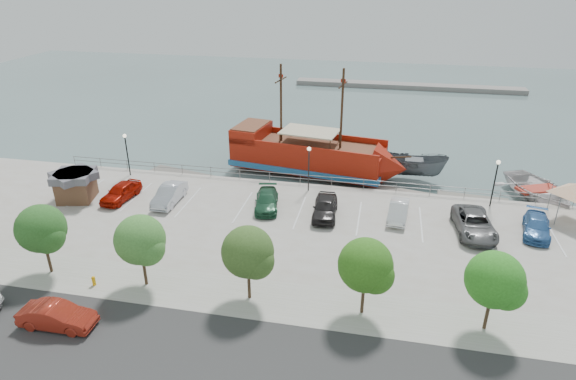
# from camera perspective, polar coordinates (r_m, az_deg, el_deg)

# --- Properties ---
(ground) EXTENTS (160.00, 160.00, 0.00)m
(ground) POSITION_cam_1_polar(r_m,az_deg,el_deg) (39.52, 0.84, -5.27)
(ground) COLOR #4E6361
(street) EXTENTS (100.00, 8.00, 0.04)m
(street) POSITION_cam_1_polar(r_m,az_deg,el_deg) (26.56, -6.11, -20.60)
(street) COLOR #323232
(street) RESTS_ON land_slab
(sidewalk) EXTENTS (100.00, 4.00, 0.05)m
(sidewalk) POSITION_cam_1_polar(r_m,az_deg,el_deg) (30.85, -2.74, -12.84)
(sidewalk) COLOR gray
(sidewalk) RESTS_ON land_slab
(seawall_railing) EXTENTS (50.00, 0.06, 1.00)m
(seawall_railing) POSITION_cam_1_polar(r_m,az_deg,el_deg) (45.69, 2.70, 1.23)
(seawall_railing) COLOR slate
(seawall_railing) RESTS_ON land_slab
(far_shore) EXTENTS (40.00, 3.00, 0.80)m
(far_shore) POSITION_cam_1_polar(r_m,az_deg,el_deg) (90.74, 13.98, 11.87)
(far_shore) COLOR gray
(far_shore) RESTS_ON ground
(pirate_ship) EXTENTS (18.79, 7.78, 11.70)m
(pirate_ship) POSITION_cam_1_polar(r_m,az_deg,el_deg) (50.02, 3.79, 3.90)
(pirate_ship) COLOR #9E1A0A
(pirate_ship) RESTS_ON ground
(patrol_boat) EXTENTS (6.86, 3.08, 2.58)m
(patrol_boat) POSITION_cam_1_polar(r_m,az_deg,el_deg) (50.58, 14.62, 2.55)
(patrol_boat) COLOR #52575C
(patrol_boat) RESTS_ON ground
(speedboat) EXTENTS (8.39, 9.58, 1.65)m
(speedboat) POSITION_cam_1_polar(r_m,az_deg,el_deg) (50.56, 27.52, -0.18)
(speedboat) COLOR silver
(speedboat) RESTS_ON ground
(dock_west) EXTENTS (7.45, 3.73, 0.41)m
(dock_west) POSITION_cam_1_polar(r_m,az_deg,el_deg) (51.19, -12.51, 1.73)
(dock_west) COLOR #67635C
(dock_west) RESTS_ON ground
(dock_mid) EXTENTS (6.66, 3.12, 0.37)m
(dock_mid) POSITION_cam_1_polar(r_m,az_deg,el_deg) (47.14, 13.31, -0.47)
(dock_mid) COLOR gray
(dock_mid) RESTS_ON ground
(dock_east) EXTENTS (6.47, 2.35, 0.36)m
(dock_east) POSITION_cam_1_polar(r_m,az_deg,el_deg) (47.89, 21.03, -1.12)
(dock_east) COLOR slate
(dock_east) RESTS_ON ground
(shed) EXTENTS (3.84, 3.84, 2.62)m
(shed) POSITION_cam_1_polar(r_m,az_deg,el_deg) (46.42, -23.88, 0.56)
(shed) COLOR brown
(shed) RESTS_ON land_slab
(street_sedan) EXTENTS (4.45, 1.64, 1.45)m
(street_sedan) POSITION_cam_1_polar(r_m,az_deg,el_deg) (31.42, -25.70, -13.32)
(street_sedan) COLOR maroon
(street_sedan) RESTS_ON street
(fire_hydrant) EXTENTS (0.25, 0.25, 0.71)m
(fire_hydrant) POSITION_cam_1_polar(r_m,az_deg,el_deg) (34.21, -22.04, -9.91)
(fire_hydrant) COLOR #E7A30A
(fire_hydrant) RESTS_ON sidewalk
(lamp_post_left) EXTENTS (0.36, 0.36, 4.28)m
(lamp_post_left) POSITION_cam_1_polar(r_m,az_deg,el_deg) (49.50, -18.62, 4.83)
(lamp_post_left) COLOR black
(lamp_post_left) RESTS_ON land_slab
(lamp_post_mid) EXTENTS (0.36, 0.36, 4.28)m
(lamp_post_mid) POSITION_cam_1_polar(r_m,az_deg,el_deg) (43.57, 2.49, 3.46)
(lamp_post_mid) COLOR black
(lamp_post_mid) RESTS_ON land_slab
(lamp_post_right) EXTENTS (0.36, 0.36, 4.28)m
(lamp_post_right) POSITION_cam_1_polar(r_m,az_deg,el_deg) (44.19, 23.42, 1.64)
(lamp_post_right) COLOR black
(lamp_post_right) RESTS_ON land_slab
(tree_b) EXTENTS (3.30, 3.20, 5.00)m
(tree_b) POSITION_cam_1_polar(r_m,az_deg,el_deg) (35.26, -27.07, -4.30)
(tree_b) COLOR #473321
(tree_b) RESTS_ON sidewalk
(tree_c) EXTENTS (3.30, 3.20, 5.00)m
(tree_c) POSITION_cam_1_polar(r_m,az_deg,el_deg) (31.56, -16.94, -5.90)
(tree_c) COLOR #473321
(tree_c) RESTS_ON sidewalk
(tree_d) EXTENTS (3.30, 3.20, 5.00)m
(tree_d) POSITION_cam_1_polar(r_m,az_deg,el_deg) (29.09, -4.55, -7.58)
(tree_d) COLOR #473321
(tree_d) RESTS_ON sidewalk
(tree_e) EXTENTS (3.30, 3.20, 5.00)m
(tree_e) POSITION_cam_1_polar(r_m,az_deg,el_deg) (28.20, 9.44, -9.05)
(tree_e) COLOR #473321
(tree_e) RESTS_ON sidewalk
(tree_f) EXTENTS (3.30, 3.20, 5.00)m
(tree_f) POSITION_cam_1_polar(r_m,az_deg,el_deg) (29.02, 23.56, -9.99)
(tree_f) COLOR #473321
(tree_f) RESTS_ON sidewalk
(parked_car_a) EXTENTS (2.35, 4.66, 1.52)m
(parked_car_a) POSITION_cam_1_polar(r_m,az_deg,el_deg) (45.15, -19.20, -0.20)
(parked_car_a) COLOR #A11002
(parked_car_a) RESTS_ON land_slab
(parked_car_b) EXTENTS (1.65, 4.69, 1.54)m
(parked_car_b) POSITION_cam_1_polar(r_m,az_deg,el_deg) (43.38, -13.89, -0.52)
(parked_car_b) COLOR silver
(parked_car_b) RESTS_ON land_slab
(parked_car_d) EXTENTS (2.80, 5.00, 1.37)m
(parked_car_d) POSITION_cam_1_polar(r_m,az_deg,el_deg) (41.26, -2.54, -1.26)
(parked_car_d) COLOR #225437
(parked_car_d) RESTS_ON land_slab
(parked_car_e) EXTENTS (2.19, 4.92, 1.64)m
(parked_car_e) POSITION_cam_1_polar(r_m,az_deg,el_deg) (39.95, 4.42, -2.02)
(parked_car_e) COLOR black
(parked_car_e) RESTS_ON land_slab
(parked_car_f) EXTENTS (1.90, 4.40, 1.41)m
(parked_car_f) POSITION_cam_1_polar(r_m,az_deg,el_deg) (40.50, 12.95, -2.42)
(parked_car_f) COLOR white
(parked_car_f) RESTS_ON land_slab
(parked_car_g) EXTENTS (3.16, 5.99, 1.61)m
(parked_car_g) POSITION_cam_1_polar(r_m,az_deg,el_deg) (40.06, 21.22, -3.74)
(parked_car_g) COLOR #5D5D5E
(parked_car_g) RESTS_ON land_slab
(parked_car_h) EXTENTS (2.80, 4.94, 1.35)m
(parked_car_h) POSITION_cam_1_polar(r_m,az_deg,el_deg) (41.96, 27.39, -3.83)
(parked_car_h) COLOR #3465A3
(parked_car_h) RESTS_ON land_slab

